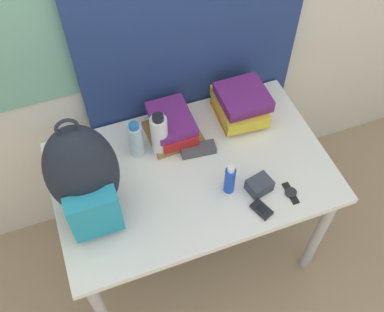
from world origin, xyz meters
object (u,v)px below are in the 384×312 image
book_stack_center (241,103)px  camera_pouch (259,185)px  backpack (84,177)px  sunscreen_bottle (230,180)px  wristwatch (291,193)px  sunglasses_case (198,149)px  water_bottle (136,140)px  cell_phone (262,209)px  book_stack_left (173,126)px  sports_bottle (160,135)px

book_stack_center → camera_pouch: 0.41m
backpack → sunscreen_bottle: 0.56m
camera_pouch → wristwatch: camera_pouch is taller
backpack → sunglasses_case: bearing=13.9°
backpack → sunscreen_bottle: size_ratio=3.32×
water_bottle → cell_phone: (0.38, -0.44, -0.08)m
sunscreen_bottle → book_stack_left: bearing=108.4°
backpack → sports_bottle: 0.39m
book_stack_left → water_bottle: size_ratio=1.31×
sunscreen_bottle → wristwatch: sunscreen_bottle is taller
wristwatch → book_stack_center: bearing=92.6°
sports_bottle → cell_phone: size_ratio=2.34×
camera_pouch → book_stack_center: bearing=77.1°
sports_bottle → wristwatch: sports_bottle is taller
sunglasses_case → wristwatch: sunglasses_case is taller
book_stack_center → camera_pouch: bearing=-102.9°
sports_bottle → sunglasses_case: bearing=-21.7°
sports_bottle → sunglasses_case: 0.18m
book_stack_left → sunglasses_case: book_stack_left is taller
book_stack_center → sunscreen_bottle: book_stack_center is taller
sunscreen_bottle → camera_pouch: sunscreen_bottle is taller
water_bottle → wristwatch: (0.52, -0.41, -0.08)m
book_stack_center → backpack: bearing=-160.7°
backpack → sunscreen_bottle: backpack is taller
book_stack_center → sunscreen_bottle: (-0.21, -0.36, -0.01)m
book_stack_center → sunscreen_bottle: bearing=-119.9°
water_bottle → wristwatch: 0.67m
sports_bottle → sunglasses_case: sports_bottle is taller
backpack → sports_bottle: size_ratio=2.27×
sunglasses_case → camera_pouch: camera_pouch is taller
backpack → cell_phone: backpack is taller
book_stack_center → wristwatch: size_ratio=2.71×
book_stack_center → sports_bottle: size_ratio=1.24×
book_stack_left → sunscreen_bottle: size_ratio=1.56×
book_stack_left → backpack: bearing=-148.8°
book_stack_center → sports_bottle: (-0.40, -0.08, 0.03)m
sports_bottle → water_bottle: bearing=163.6°
water_bottle → sports_bottle: size_ratio=0.82×
book_stack_center → water_bottle: (-0.50, -0.05, 0.01)m
book_stack_center → camera_pouch: book_stack_center is taller
sports_bottle → sunscreen_bottle: (0.20, -0.28, -0.04)m
water_bottle → book_stack_left: bearing=13.9°
cell_phone → sunglasses_case: 0.38m
book_stack_center → water_bottle: 0.50m
sports_bottle → camera_pouch: 0.46m
book_stack_left → sports_bottle: sports_bottle is taller
backpack → book_stack_left: backpack is taller
water_bottle → camera_pouch: 0.54m
sunscreen_bottle → sports_bottle: bearing=125.2°
water_bottle → sunscreen_bottle: (0.29, -0.31, -0.02)m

